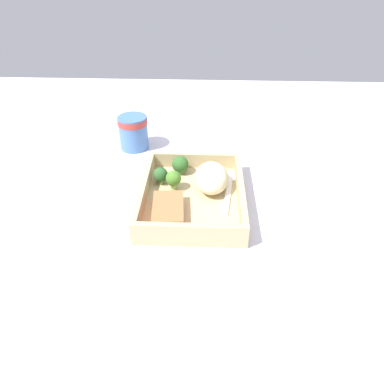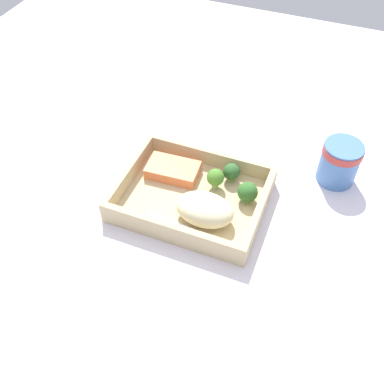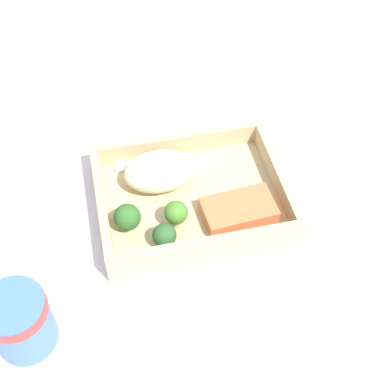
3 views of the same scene
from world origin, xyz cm
name	(u,v)px [view 1 (image 1 of 3)]	position (x,y,z in cm)	size (l,w,h in cm)	color
ground_plane	(192,207)	(0.00, 0.00, -1.00)	(160.00, 160.00, 2.00)	silver
takeout_tray	(192,200)	(0.00, 0.00, 0.60)	(26.79, 20.89, 1.20)	tan
tray_rim	(192,191)	(0.00, 0.00, 2.90)	(26.79, 20.89, 3.40)	tan
salmon_fillet	(168,210)	(-5.70, 4.36, 2.31)	(9.97, 5.90, 2.22)	#DB6E41
mashed_potatoes	(212,178)	(3.91, -3.94, 3.77)	(10.48, 7.08, 5.13)	beige
broccoli_floret_1	(180,165)	(9.66, 3.04, 3.39)	(3.74, 3.74, 4.13)	#7CA156
broccoli_floret_2	(160,175)	(5.28, 7.00, 3.30)	(3.23, 3.23, 3.80)	#7E9C52
broccoli_floret_3	(173,179)	(3.10, 4.02, 3.76)	(3.26, 3.26, 4.33)	#7FA45E
fork	(229,189)	(3.32, -7.66, 1.42)	(15.88, 3.55, 0.44)	white
paper_cup	(133,131)	(23.86, 15.99, 4.76)	(7.54, 7.54, 8.53)	#4671AE
receipt_slip	(221,287)	(-22.50, -5.52, 0.12)	(7.49, 13.44, 0.24)	white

